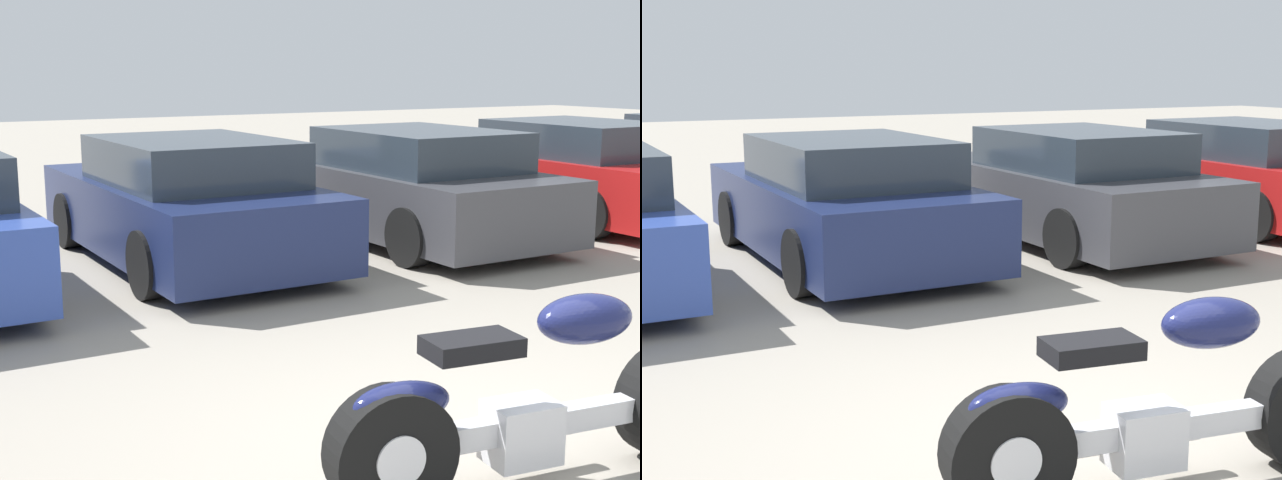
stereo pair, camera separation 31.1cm
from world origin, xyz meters
TOP-DOWN VIEW (x-y plane):
  - ground_plane at (0.00, 0.00)m, footprint 60.00×60.00m
  - motorcycle at (-0.05, -0.22)m, footprint 2.24×0.76m
  - parked_car_navy at (0.38, 5.34)m, footprint 1.92×4.19m
  - parked_car_dark_grey at (3.09, 5.22)m, footprint 1.92×4.19m
  - parked_car_red at (5.80, 5.35)m, footprint 1.92×4.19m

SIDE VIEW (x-z plane):
  - ground_plane at x=0.00m, z-range 0.00..0.00m
  - motorcycle at x=-0.05m, z-range -0.15..0.96m
  - parked_car_navy at x=0.38m, z-range -0.03..1.26m
  - parked_car_dark_grey at x=3.09m, z-range -0.03..1.26m
  - parked_car_red at x=5.80m, z-range -0.03..1.26m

